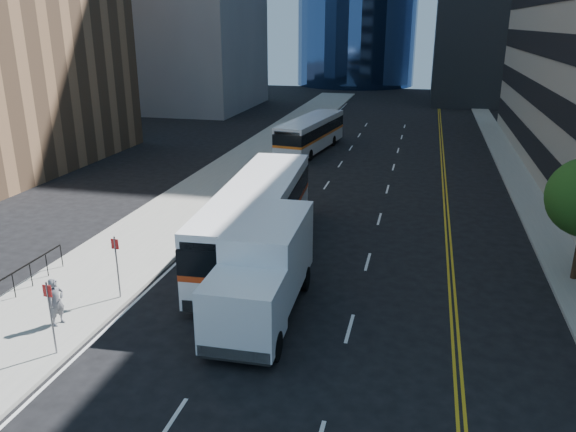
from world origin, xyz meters
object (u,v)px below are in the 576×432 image
at_px(pedestrian, 56,302).
at_px(bus_front, 257,217).
at_px(box_truck, 263,270).
at_px(bus_rear, 311,133).

bearing_deg(pedestrian, bus_front, -16.24).
distance_m(bus_front, pedestrian, 9.42).
bearing_deg(bus_front, pedestrian, -125.22).
bearing_deg(box_truck, pedestrian, -160.20).
bearing_deg(bus_front, bus_rear, 91.57).
height_order(bus_front, bus_rear, bus_front).
bearing_deg(bus_rear, box_truck, -74.02).
xyz_separation_m(bus_front, box_truck, (1.82, -5.37, -0.03)).
relative_size(bus_front, box_truck, 1.83).
relative_size(bus_front, bus_rear, 1.19).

